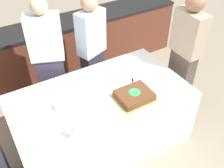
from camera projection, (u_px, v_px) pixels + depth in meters
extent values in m
plane|color=gray|center=(102.00, 140.00, 3.39)|extent=(14.00, 14.00, 0.00)
cube|color=#5B2D1E|center=(52.00, 52.00, 4.19)|extent=(4.40, 0.55, 0.88)
cube|color=black|center=(48.00, 26.00, 3.90)|extent=(4.40, 0.58, 0.04)
cube|color=white|center=(101.00, 119.00, 3.14)|extent=(1.97, 1.11, 0.78)
cube|color=gold|center=(134.00, 98.00, 2.86)|extent=(0.41, 0.34, 0.00)
cube|color=#56331C|center=(134.00, 95.00, 2.83)|extent=(0.37, 0.30, 0.08)
cylinder|color=green|center=(135.00, 92.00, 2.80)|extent=(0.13, 0.13, 0.00)
cylinder|color=white|center=(63.00, 105.00, 2.74)|extent=(0.19, 0.19, 0.05)
cylinder|color=white|center=(76.00, 138.00, 2.43)|extent=(0.06, 0.06, 0.00)
cylinder|color=white|center=(75.00, 135.00, 2.40)|extent=(0.01, 0.01, 0.08)
cylinder|color=white|center=(75.00, 129.00, 2.34)|extent=(0.06, 0.06, 0.10)
cylinder|color=white|center=(126.00, 80.00, 3.09)|extent=(0.17, 0.17, 0.00)
cylinder|color=white|center=(139.00, 80.00, 3.10)|extent=(0.17, 0.17, 0.00)
cube|color=white|center=(133.00, 117.00, 2.62)|extent=(0.16, 0.11, 0.02)
cube|color=#282833|center=(93.00, 76.00, 3.76)|extent=(0.35, 0.26, 0.82)
cube|color=silver|center=(91.00, 33.00, 3.31)|extent=(0.42, 0.32, 0.58)
sphere|color=tan|center=(89.00, 3.00, 3.06)|extent=(0.20, 0.20, 0.20)
cube|color=#4C4238|center=(179.00, 82.00, 3.56)|extent=(0.16, 0.34, 0.94)
cube|color=tan|center=(189.00, 33.00, 3.09)|extent=(0.20, 0.40, 0.54)
sphere|color=#936B4C|center=(196.00, 2.00, 2.85)|extent=(0.23, 0.23, 0.23)
cube|color=#383347|center=(54.00, 87.00, 3.49)|extent=(0.37, 0.27, 0.94)
cube|color=silver|center=(44.00, 37.00, 3.02)|extent=(0.44, 0.33, 0.56)
sphere|color=#D8AD89|center=(39.00, 6.00, 2.78)|extent=(0.19, 0.19, 0.19)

